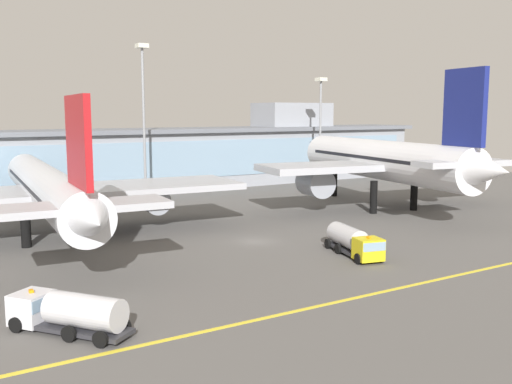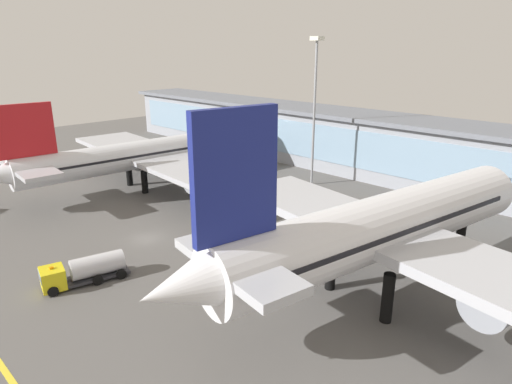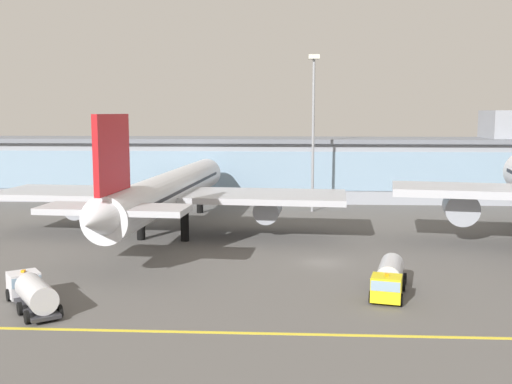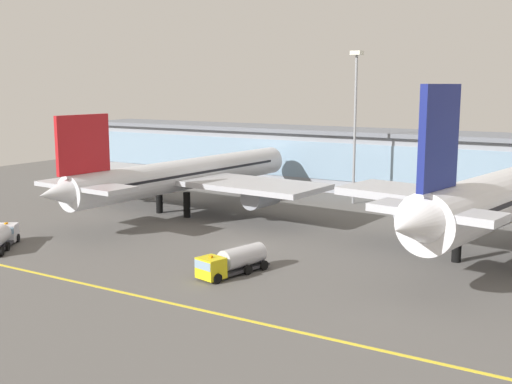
# 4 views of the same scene
# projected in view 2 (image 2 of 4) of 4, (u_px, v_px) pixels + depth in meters

# --- Properties ---
(ground_plane) EXTENTS (193.56, 193.56, 0.00)m
(ground_plane) POSITION_uv_depth(u_px,v_px,m) (147.00, 239.00, 60.26)
(ground_plane) COLOR #5B5956
(terminal_building) EXTENTS (141.26, 14.00, 17.11)m
(terminal_building) POSITION_uv_depth(u_px,v_px,m) (363.00, 141.00, 90.14)
(terminal_building) COLOR #9399A3
(terminal_building) RESTS_ON ground
(airliner_near_left) EXTENTS (48.39, 56.22, 16.58)m
(airliner_near_left) POSITION_uv_depth(u_px,v_px,m) (152.00, 154.00, 81.53)
(airliner_near_left) COLOR black
(airliner_near_left) RESTS_ON ground
(airliner_near_right) EXTENTS (40.81, 49.62, 20.60)m
(airliner_near_right) POSITION_uv_depth(u_px,v_px,m) (381.00, 227.00, 44.38)
(airliner_near_right) COLOR black
(airliner_near_right) RESTS_ON ground
(baggage_tug_near) EXTENTS (4.70, 9.36, 2.90)m
(baggage_tug_near) POSITION_uv_depth(u_px,v_px,m) (82.00, 270.00, 48.60)
(baggage_tug_near) COLOR black
(baggage_tug_near) RESTS_ON ground
(apron_light_mast_centre) EXTENTS (1.80, 1.80, 26.16)m
(apron_light_mast_centre) POSITION_uv_depth(u_px,v_px,m) (315.00, 92.00, 78.73)
(apron_light_mast_centre) COLOR gray
(apron_light_mast_centre) RESTS_ON ground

